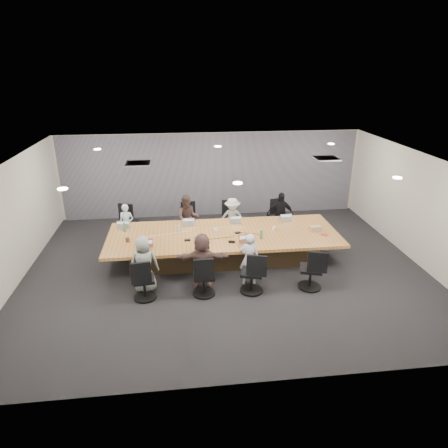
{
  "coord_description": "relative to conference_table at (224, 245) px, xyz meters",
  "views": [
    {
      "loc": [
        -1.11,
        -9.01,
        4.88
      ],
      "look_at": [
        0.0,
        0.4,
        1.05
      ],
      "focal_mm": 32.0,
      "sensor_mm": 36.0,
      "label": 1
    }
  ],
  "objects": [
    {
      "name": "stapler",
      "position": [
        0.14,
        -0.6,
        0.37
      ],
      "size": [
        0.16,
        0.07,
        0.06
      ],
      "primitive_type": "cube",
      "rotation": [
        0.0,
        0.0,
        -0.23
      ],
      "color": "black",
      "rests_on": "conference_table"
    },
    {
      "name": "cup_white_near",
      "position": [
        1.36,
        0.07,
        0.39
      ],
      "size": [
        0.1,
        0.1,
        0.1
      ],
      "primitive_type": "cylinder",
      "rotation": [
        0.0,
        0.0,
        -0.35
      ],
      "color": "white",
      "rests_on": "conference_table"
    },
    {
      "name": "bottle_green_right",
      "position": [
        0.91,
        -0.43,
        0.45
      ],
      "size": [
        0.07,
        0.07,
        0.23
      ],
      "primitive_type": "cylinder",
      "rotation": [
        0.0,
        0.0,
        0.03
      ],
      "color": "#477D4F",
      "rests_on": "conference_table"
    },
    {
      "name": "wall_front",
      "position": [
        0.0,
        -4.5,
        1.0
      ],
      "size": [
        10.0,
        0.0,
        2.8
      ],
      "primitive_type": "cube",
      "rotation": [
        -1.57,
        0.0,
        0.0
      ],
      "color": "beige",
      "rests_on": "ground"
    },
    {
      "name": "chair_0",
      "position": [
        -2.64,
        1.7,
        0.01
      ],
      "size": [
        0.7,
        0.7,
        0.83
      ],
      "primitive_type": null,
      "rotation": [
        0.0,
        0.0,
        2.85
      ],
      "color": "black",
      "rests_on": "ground"
    },
    {
      "name": "person_3",
      "position": [
        1.85,
        1.35,
        0.28
      ],
      "size": [
        0.84,
        0.43,
        1.37
      ],
      "primitive_type": "imported",
      "rotation": [
        0.0,
        0.0,
        6.16
      ],
      "color": "black",
      "rests_on": "ground"
    },
    {
      "name": "person_5",
      "position": [
        -0.65,
        -1.35,
        0.27
      ],
      "size": [
        1.27,
        0.49,
        1.34
      ],
      "primitive_type": "imported",
      "rotation": [
        0.0,
        0.0,
        3.07
      ],
      "color": "brown",
      "rests_on": "ground"
    },
    {
      "name": "person_2",
      "position": [
        0.42,
        1.35,
        0.22
      ],
      "size": [
        0.82,
        0.49,
        1.25
      ],
      "primitive_type": "imported",
      "rotation": [
        0.0,
        0.0,
        6.25
      ],
      "color": "#B2B2B2",
      "rests_on": "ground"
    },
    {
      "name": "canvas_bag",
      "position": [
        2.43,
        -0.12,
        0.41
      ],
      "size": [
        0.27,
        0.18,
        0.14
      ],
      "primitive_type": "cube",
      "rotation": [
        0.0,
        0.0,
        0.08
      ],
      "color": "tan",
      "rests_on": "conference_table"
    },
    {
      "name": "chair_3",
      "position": [
        1.85,
        1.7,
        -0.0
      ],
      "size": [
        0.62,
        0.62,
        0.8
      ],
      "primitive_type": null,
      "rotation": [
        0.0,
        0.0,
        3.3
      ],
      "color": "black",
      "rests_on": "ground"
    },
    {
      "name": "snack_packet",
      "position": [
        2.59,
        -0.4,
        0.36
      ],
      "size": [
        0.21,
        0.19,
        0.04
      ],
      "primitive_type": "cube",
      "rotation": [
        0.0,
        0.0,
        -0.58
      ],
      "color": "#C63F33",
      "rests_on": "conference_table"
    },
    {
      "name": "person_1",
      "position": [
        -0.88,
        1.35,
        0.29
      ],
      "size": [
        0.69,
        0.54,
        1.38
      ],
      "primitive_type": "imported",
      "rotation": [
        0.0,
        0.0,
        6.26
      ],
      "color": "#473432",
      "rests_on": "ground"
    },
    {
      "name": "chair_5",
      "position": [
        -0.65,
        -1.7,
        -0.0
      ],
      "size": [
        0.56,
        0.56,
        0.8
      ],
      "primitive_type": null,
      "rotation": [
        0.0,
        0.0,
        0.04
      ],
      "color": "black",
      "rests_on": "ground"
    },
    {
      "name": "chair_6",
      "position": [
        0.44,
        -1.7,
        0.01
      ],
      "size": [
        0.69,
        0.69,
        0.83
      ],
      "primitive_type": null,
      "rotation": [
        0.0,
        0.0,
        -0.28
      ],
      "color": "black",
      "rests_on": "ground"
    },
    {
      "name": "mic_left",
      "position": [
        -0.96,
        -0.33,
        0.35
      ],
      "size": [
        0.15,
        0.1,
        0.03
      ],
      "primitive_type": "cube",
      "rotation": [
        0.0,
        0.0,
        -0.03
      ],
      "color": "black",
      "rests_on": "conference_table"
    },
    {
      "name": "person_0",
      "position": [
        -2.64,
        1.35,
        0.19
      ],
      "size": [
        0.47,
        0.35,
        1.18
      ],
      "primitive_type": "imported",
      "rotation": [
        0.0,
        0.0,
        6.11
      ],
      "color": "silver",
      "rests_on": "ground"
    },
    {
      "name": "mic_right",
      "position": [
        0.37,
        -0.02,
        0.35
      ],
      "size": [
        0.16,
        0.13,
        0.03
      ],
      "primitive_type": "cube",
      "rotation": [
        0.0,
        0.0,
        0.36
      ],
      "color": "black",
      "rests_on": "conference_table"
    },
    {
      "name": "person_6",
      "position": [
        0.44,
        -1.35,
        0.24
      ],
      "size": [
        0.52,
        0.4,
        1.29
      ],
      "primitive_type": "imported",
      "rotation": [
        0.0,
        0.0,
        2.94
      ],
      "color": "silver",
      "rests_on": "ground"
    },
    {
      "name": "wall_back",
      "position": [
        0.0,
        3.5,
        1.0
      ],
      "size": [
        10.0,
        0.0,
        2.8
      ],
      "primitive_type": "cube",
      "rotation": [
        1.57,
        0.0,
        0.0
      ],
      "color": "beige",
      "rests_on": "ground"
    },
    {
      "name": "laptop_3",
      "position": [
        1.85,
        0.8,
        0.35
      ],
      "size": [
        0.35,
        0.25,
        0.02
      ],
      "primitive_type": "cube",
      "rotation": [
        0.0,
        0.0,
        3.2
      ],
      "color": "#B2B2B7",
      "rests_on": "conference_table"
    },
    {
      "name": "cup_white_far",
      "position": [
        -0.2,
        0.07,
        0.39
      ],
      "size": [
        0.09,
        0.09,
        0.11
      ],
      "primitive_type": "cylinder",
      "rotation": [
        0.0,
        0.0,
        0.01
      ],
      "color": "white",
      "rests_on": "conference_table"
    },
    {
      "name": "curtain",
      "position": [
        0.0,
        3.42,
        1.0
      ],
      "size": [
        9.8,
        0.04,
        2.8
      ],
      "primitive_type": "cube",
      "color": "gray",
      "rests_on": "ground"
    },
    {
      "name": "person_4",
      "position": [
        -1.96,
        -1.35,
        0.27
      ],
      "size": [
        0.69,
        0.48,
        1.34
      ],
      "primitive_type": "imported",
      "rotation": [
        0.0,
        0.0,
        3.23
      ],
      "color": "gray",
      "rests_on": "ground"
    },
    {
      "name": "chair_7",
      "position": [
        1.82,
        -1.7,
        0.01
      ],
      "size": [
        0.69,
        0.69,
        0.83
      ],
      "primitive_type": null,
      "rotation": [
        0.0,
        0.0,
        -0.27
      ],
      "color": "black",
      "rests_on": "ground"
    },
    {
      "name": "chair_2",
      "position": [
        0.42,
        1.7,
        0.01
      ],
      "size": [
        0.61,
        0.61,
        0.81
      ],
      "primitive_type": null,
      "rotation": [
        0.0,
        0.0,
        3.02
      ],
      "color": "black",
      "rests_on": "ground"
    },
    {
      "name": "ceiling",
      "position": [
        0.0,
        -0.5,
        2.4
      ],
      "size": [
        10.0,
        8.0,
        0.0
      ],
      "primitive_type": "cube",
      "color": "white",
      "rests_on": "wall_back"
    },
    {
      "name": "laptop_5",
      "position": [
        -0.65,
        -0.8,
        0.35
      ],
      "size": [
        0.3,
        0.21,
        0.02
      ],
      "primitive_type": "cube",
      "rotation": [
        0.0,
        0.0,
        0.02
      ],
      "color": "#B2B2B7",
      "rests_on": "conference_table"
    },
    {
      "name": "bottle_green_left",
      "position": [
        -2.58,
        0.45,
        0.46
      ],
      "size": [
        0.08,
        0.08,
        0.24
      ],
      "primitive_type": "cylinder",
      "rotation": [
        0.0,
        0.0,
        0.3
      ],
      "color": "#477D4F",
      "rests_on": "conference_table"
    },
    {
      "name": "wall_right",
      "position": [
        5.0,
        -0.5,
        1.0
      ],
      "size": [
        0.0,
        8.0,
        2.8
      ],
      "primitive_type": "cube",
      "rotation": [
        1.57,
        0.0,
        -1.57
      ],
      "color": "beige",
      "rests_on": "ground"
    },
    {
      "name": "conference_table",
      "position": [
        0.0,
        0.0,
        0.0
      ],
      "size": [
        6.0,
        2.2,
        0.74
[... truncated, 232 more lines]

